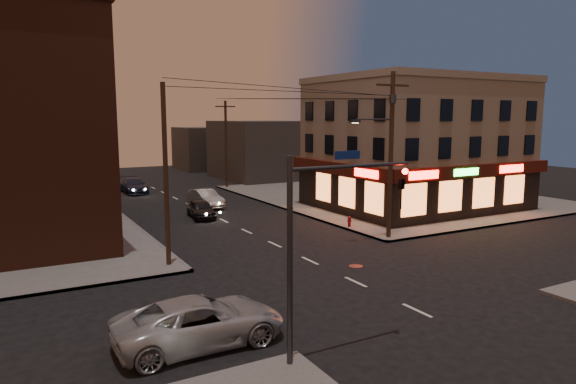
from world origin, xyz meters
TOP-DOWN VIEW (x-y plane):
  - ground at (0.00, 0.00)m, footprint 120.00×120.00m
  - sidewalk_ne at (18.00, 19.00)m, footprint 24.00×28.00m
  - pizza_building at (15.93, 13.43)m, footprint 15.85×12.85m
  - bg_building_ne_a at (14.00, 38.00)m, footprint 10.00×12.00m
  - bg_building_nw at (-13.00, 42.00)m, footprint 9.00×10.00m
  - bg_building_ne_b at (12.00, 52.00)m, footprint 8.00×8.00m
  - utility_pole_main at (6.68, 5.80)m, footprint 4.20×0.44m
  - utility_pole_far at (6.80, 32.00)m, footprint 0.26×0.26m
  - utility_pole_west at (-6.80, 6.50)m, footprint 0.24×0.24m
  - traffic_signal at (-5.57, -5.60)m, footprint 4.49×0.32m
  - suv_cross at (-8.39, -2.74)m, footprint 5.69×2.63m
  - sedan_near at (-1.07, 17.85)m, footprint 2.10×4.21m
  - sedan_mid at (0.79, 22.05)m, footprint 2.00×4.69m
  - sedan_far at (-2.62, 33.19)m, footprint 2.12×5.09m
  - fire_hydrant at (6.40, 9.37)m, footprint 0.32×0.32m

SIDE VIEW (x-z plane):
  - ground at x=0.00m, z-range 0.00..0.00m
  - sidewalk_ne at x=18.00m, z-range 0.00..0.15m
  - fire_hydrant at x=6.40m, z-range 0.18..0.88m
  - sedan_near at x=-1.07m, z-range 0.00..1.38m
  - sedan_far at x=-2.62m, z-range 0.00..1.47m
  - sedan_mid at x=0.79m, z-range 0.00..1.50m
  - suv_cross at x=-8.39m, z-range 0.00..1.58m
  - bg_building_ne_b at x=12.00m, z-range 0.00..6.00m
  - bg_building_ne_a at x=14.00m, z-range 0.00..7.00m
  - bg_building_nw at x=-13.00m, z-range 0.00..8.00m
  - traffic_signal at x=-5.57m, z-range 0.92..7.39m
  - utility_pole_far at x=6.80m, z-range 0.15..9.15m
  - utility_pole_west at x=-6.80m, z-range 0.15..9.15m
  - pizza_building at x=15.93m, z-range 0.10..10.60m
  - utility_pole_main at x=6.68m, z-range 0.76..10.76m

